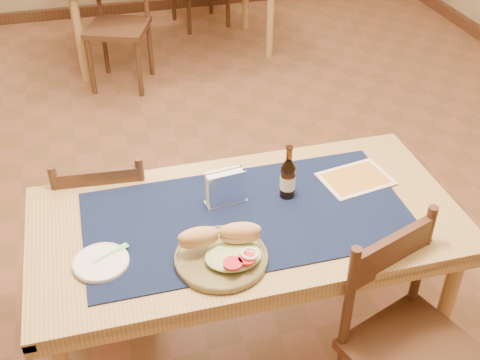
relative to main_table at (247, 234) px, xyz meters
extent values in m
cube|color=brown|center=(0.00, 0.80, -0.68)|extent=(6.00, 7.00, 0.02)
cylinder|color=tan|center=(0.72, -0.32, -0.31)|extent=(0.06, 0.06, 0.71)
cylinder|color=tan|center=(-0.72, 0.32, -0.31)|extent=(0.06, 0.06, 0.71)
cylinder|color=tan|center=(0.72, 0.32, -0.31)|extent=(0.06, 0.06, 0.71)
cube|color=tan|center=(0.00, 0.00, 0.06)|extent=(1.60, 0.80, 0.04)
cube|color=#101A3C|center=(0.00, 0.00, 0.09)|extent=(1.20, 0.60, 0.01)
cube|color=#462619|center=(0.00, 4.27, -0.62)|extent=(6.00, 0.06, 0.10)
cylinder|color=tan|center=(-0.54, 2.86, -0.31)|extent=(0.06, 0.06, 0.71)
cylinder|color=tan|center=(1.00, 2.90, -0.31)|extent=(0.06, 0.06, 0.71)
cylinder|color=tan|center=(-0.56, 3.55, -0.31)|extent=(0.06, 0.06, 0.71)
cylinder|color=#462619|center=(-0.32, 0.69, -0.46)|extent=(0.03, 0.03, 0.42)
cylinder|color=#462619|center=(-0.66, 0.71, -0.46)|extent=(0.03, 0.03, 0.42)
cylinder|color=#462619|center=(-0.35, 0.35, -0.46)|extent=(0.03, 0.03, 0.42)
cylinder|color=#462619|center=(-0.69, 0.38, -0.46)|extent=(0.03, 0.03, 0.42)
cube|color=#462619|center=(-0.51, 0.53, -0.25)|extent=(0.42, 0.42, 0.04)
cube|color=#462619|center=(-0.52, 0.36, 0.08)|extent=(0.34, 0.06, 0.13)
cylinder|color=#462619|center=(-0.35, 0.34, -0.03)|extent=(0.03, 0.03, 0.43)
cylinder|color=#462619|center=(-0.69, 0.37, -0.03)|extent=(0.03, 0.03, 0.43)
cylinder|color=#462619|center=(0.58, -0.31, -0.44)|extent=(0.04, 0.04, 0.45)
cube|color=#462619|center=(0.47, -0.54, -0.22)|extent=(0.54, 0.54, 0.04)
cube|color=#462619|center=(0.41, -0.36, 0.13)|extent=(0.35, 0.15, 0.14)
cylinder|color=#462619|center=(0.24, -0.42, 0.01)|extent=(0.04, 0.04, 0.46)
cylinder|color=#462619|center=(0.58, -0.30, 0.01)|extent=(0.04, 0.04, 0.46)
cylinder|color=#462619|center=(-0.48, 2.61, -0.44)|extent=(0.04, 0.04, 0.46)
cylinder|color=#462619|center=(-0.14, 2.48, -0.44)|extent=(0.04, 0.04, 0.46)
cylinder|color=#462619|center=(-0.35, 2.96, -0.44)|extent=(0.04, 0.04, 0.46)
cylinder|color=#462619|center=(-0.01, 2.83, -0.44)|extent=(0.04, 0.04, 0.46)
cube|color=#462619|center=(-0.25, 2.72, -0.21)|extent=(0.55, 0.55, 0.04)
cylinder|color=#462619|center=(0.83, 3.65, -0.42)|extent=(0.04, 0.04, 0.49)
cylinder|color=#462619|center=(0.45, 3.57, -0.42)|extent=(0.04, 0.04, 0.49)
cylinder|color=olive|center=(-0.15, -0.21, 0.10)|extent=(0.32, 0.32, 0.02)
torus|color=olive|center=(-0.15, -0.21, 0.10)|extent=(0.32, 0.32, 0.01)
ellipsoid|color=#B9D592|center=(-0.11, -0.23, 0.12)|extent=(0.19, 0.16, 0.03)
ellipsoid|color=#E2A36B|center=(-0.22, -0.17, 0.17)|extent=(0.14, 0.06, 0.08)
ellipsoid|color=#E2A36B|center=(-0.07, -0.18, 0.17)|extent=(0.15, 0.08, 0.08)
cylinder|color=red|center=(-0.13, -0.29, 0.15)|extent=(0.06, 0.06, 0.01)
cylinder|color=red|center=(-0.08, -0.28, 0.15)|extent=(0.06, 0.06, 0.01)
torus|color=white|center=(-0.07, -0.27, 0.16)|extent=(0.06, 0.06, 0.01)
cylinder|color=white|center=(-0.54, -0.12, 0.09)|extent=(0.19, 0.19, 0.01)
torus|color=white|center=(-0.54, -0.12, 0.10)|extent=(0.19, 0.19, 0.01)
cube|color=#83DA77|center=(-0.52, -0.10, 0.10)|extent=(0.10, 0.05, 0.00)
cube|color=#83DA77|center=(-0.46, -0.07, 0.10)|extent=(0.04, 0.03, 0.00)
cylinder|color=#43220C|center=(0.18, 0.08, 0.15)|extent=(0.06, 0.06, 0.13)
cone|color=#43220C|center=(0.18, 0.08, 0.24)|extent=(0.06, 0.06, 0.03)
cylinder|color=#43220C|center=(0.18, 0.08, 0.28)|extent=(0.02, 0.02, 0.05)
cylinder|color=#43220C|center=(0.18, 0.08, 0.31)|extent=(0.03, 0.03, 0.01)
cylinder|color=#F4EDC3|center=(0.18, 0.08, 0.15)|extent=(0.06, 0.06, 0.06)
cube|color=white|center=(-0.06, 0.10, 0.09)|extent=(0.16, 0.07, 0.00)
cube|color=white|center=(-0.05, 0.08, 0.16)|extent=(0.15, 0.02, 0.14)
cube|color=white|center=(-0.06, 0.13, 0.16)|extent=(0.15, 0.02, 0.14)
cube|color=white|center=(-0.06, 0.10, 0.16)|extent=(0.15, 0.05, 0.12)
cube|color=#3E86C8|center=(-0.05, 0.08, 0.17)|extent=(0.10, 0.01, 0.05)
cube|color=#FBDEBE|center=(0.49, 0.11, 0.09)|extent=(0.30, 0.24, 0.00)
cube|color=#C57E33|center=(0.49, 0.11, 0.09)|extent=(0.26, 0.20, 0.00)
camera|label=1|loc=(-0.47, -1.66, 1.51)|focal=45.00mm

